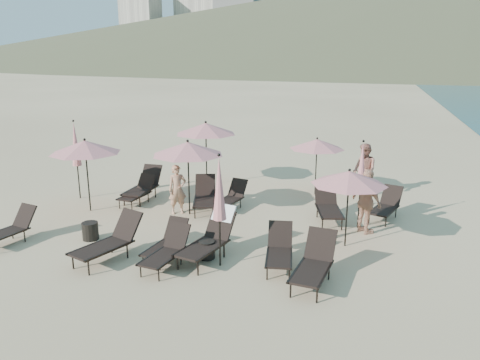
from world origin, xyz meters
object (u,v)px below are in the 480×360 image
(lounger_5, at_px, (314,263))
(lounger_7, at_px, (138,191))
(lounger_9, at_px, (231,197))
(umbrella_open_1, at_px, (188,148))
(lounger_11, at_px, (386,205))
(umbrella_open_3, at_px, (206,129))
(umbrella_open_4, at_px, (317,144))
(lounger_1, at_px, (110,240))
(lounger_3, at_px, (167,250))
(side_table_0, at_px, (90,231))
(umbrella_open_2, at_px, (349,178))
(beachgoer_c, at_px, (367,202))
(beachgoer_a, at_px, (177,189))
(lounger_6, at_px, (144,185))
(umbrella_closed_0, at_px, (219,189))
(umbrella_open_0, at_px, (85,147))
(lounger_10, at_px, (328,205))
(lounger_8, at_px, (205,196))
(umbrella_closed_1, at_px, (362,167))
(lounger_0, at_px, (9,228))
(lounger_4, at_px, (279,249))
(lounger_2, at_px, (167,242))
(side_table_1, at_px, (207,250))
(umbrella_closed_2, at_px, (75,144))
(beachgoer_b, at_px, (364,170))

(lounger_5, relative_size, lounger_7, 1.16)
(lounger_9, bearing_deg, umbrella_open_1, -129.59)
(lounger_9, distance_m, lounger_11, 4.85)
(umbrella_open_3, distance_m, umbrella_open_4, 4.19)
(lounger_1, bearing_deg, lounger_3, 19.61)
(umbrella_open_4, relative_size, side_table_0, 4.30)
(umbrella_open_1, relative_size, umbrella_open_2, 1.14)
(lounger_3, xyz_separation_m, lounger_7, (-2.97, 4.22, -0.00))
(lounger_7, relative_size, beachgoer_c, 0.87)
(lounger_1, bearing_deg, beachgoer_a, 105.86)
(lounger_6, xyz_separation_m, umbrella_open_2, (6.99, -2.30, 1.36))
(umbrella_closed_0, bearing_deg, umbrella_open_0, 152.82)
(umbrella_closed_0, bearing_deg, umbrella_open_2, 35.93)
(umbrella_open_3, distance_m, side_table_0, 6.47)
(lounger_1, distance_m, lounger_10, 6.47)
(lounger_5, relative_size, lounger_10, 0.98)
(lounger_8, relative_size, lounger_10, 1.00)
(umbrella_closed_1, bearing_deg, lounger_11, 53.06)
(lounger_7, distance_m, umbrella_open_4, 6.38)
(lounger_0, xyz_separation_m, lounger_4, (7.16, 0.58, -0.00))
(umbrella_open_1, bearing_deg, lounger_1, -99.58)
(lounger_6, bearing_deg, lounger_9, -3.37)
(lounger_0, distance_m, lounger_9, 6.48)
(umbrella_open_2, bearing_deg, lounger_2, -155.40)
(lounger_3, xyz_separation_m, umbrella_closed_0, (1.20, 0.39, 1.49))
(umbrella_open_2, bearing_deg, lounger_0, -165.36)
(side_table_1, bearing_deg, umbrella_open_2, 27.93)
(lounger_11, height_order, beachgoer_a, beachgoer_a)
(lounger_2, distance_m, umbrella_open_1, 3.67)
(lounger_9, bearing_deg, umbrella_closed_1, 3.94)
(side_table_0, bearing_deg, umbrella_open_1, 55.85)
(lounger_8, distance_m, umbrella_open_0, 4.03)
(lounger_9, xyz_separation_m, umbrella_closed_2, (-5.42, -0.32, 1.51))
(umbrella_open_3, bearing_deg, lounger_7, -117.12)
(lounger_3, xyz_separation_m, umbrella_open_4, (2.65, 6.89, 1.42))
(umbrella_open_2, height_order, beachgoer_c, umbrella_open_2)
(lounger_11, xyz_separation_m, beachgoer_a, (-6.32, -1.28, 0.36))
(lounger_11, bearing_deg, umbrella_closed_0, -111.61)
(lounger_1, bearing_deg, umbrella_closed_0, 27.72)
(lounger_5, height_order, umbrella_closed_1, umbrella_closed_1)
(lounger_8, xyz_separation_m, beachgoer_a, (-0.71, -0.54, 0.31))
(lounger_9, bearing_deg, beachgoer_b, 46.15)
(lounger_7, bearing_deg, lounger_0, -105.27)
(umbrella_open_0, height_order, umbrella_closed_2, umbrella_closed_2)
(lounger_0, xyz_separation_m, lounger_8, (4.04, 4.02, 0.05))
(lounger_4, xyz_separation_m, umbrella_closed_2, (-7.76, 3.44, 1.49))
(lounger_7, xyz_separation_m, lounger_8, (2.40, -0.03, 0.06))
(side_table_0, xyz_separation_m, beachgoer_b, (7.01, 6.23, 0.69))
(lounger_3, relative_size, lounger_11, 0.95)
(lounger_2, xyz_separation_m, lounger_6, (-2.78, 4.23, 0.10))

